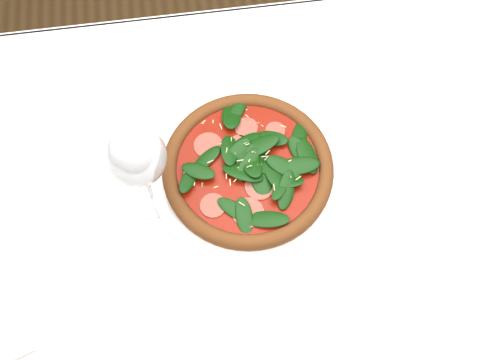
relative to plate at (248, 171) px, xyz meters
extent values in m
plane|color=brown|center=(0.00, -0.02, -0.76)|extent=(6.00, 6.00, 0.00)
cube|color=white|center=(0.00, -0.02, -0.03)|extent=(1.20, 0.80, 0.04)
cylinder|color=#513020|center=(-0.54, 0.32, -0.40)|extent=(0.06, 0.06, 0.71)
cylinder|color=#513020|center=(0.54, 0.32, -0.40)|extent=(0.06, 0.06, 0.71)
cube|color=white|center=(0.00, 0.38, -0.12)|extent=(1.20, 0.01, 0.22)
cylinder|color=white|center=(0.00, 0.00, 0.00)|extent=(0.35, 0.35, 0.01)
torus|color=white|center=(0.00, 0.00, 0.00)|extent=(0.35, 0.35, 0.01)
cylinder|color=brown|center=(0.00, 0.00, 0.01)|extent=(0.30, 0.30, 0.01)
torus|color=#A25625|center=(0.00, 0.00, 0.02)|extent=(0.30, 0.30, 0.03)
cylinder|color=#941105|center=(0.00, 0.00, 0.02)|extent=(0.25, 0.25, 0.00)
cylinder|color=#A45241|center=(0.00, 0.00, 0.02)|extent=(0.22, 0.22, 0.00)
ellipsoid|color=#0B3A0A|center=(0.00, 0.00, 0.03)|extent=(0.24, 0.24, 0.02)
cylinder|color=beige|center=(0.00, 0.00, 0.04)|extent=(0.22, 0.22, 0.00)
cylinder|color=silver|center=(-0.17, -0.02, -0.01)|extent=(0.08, 0.08, 0.00)
cylinder|color=silver|center=(-0.17, -0.02, 0.05)|extent=(0.01, 0.01, 0.11)
ellipsoid|color=silver|center=(-0.17, -0.02, 0.15)|extent=(0.09, 0.09, 0.12)
cylinder|color=white|center=(0.31, 0.32, 0.00)|extent=(0.15, 0.15, 0.01)
torus|color=white|center=(0.31, 0.32, 0.00)|extent=(0.15, 0.15, 0.01)
camera|label=1|loc=(-0.07, -0.40, 0.86)|focal=40.00mm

